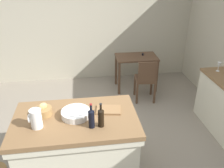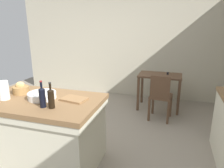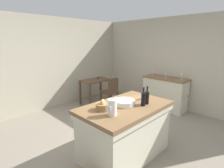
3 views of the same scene
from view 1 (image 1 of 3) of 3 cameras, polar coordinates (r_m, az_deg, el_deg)
name	(u,v)px [view 1 (image 1 of 3)]	position (r m, az deg, el deg)	size (l,w,h in m)	color
ground_plane	(93,146)	(3.90, -4.51, -14.65)	(6.76, 6.76, 0.00)	gray
wall_back	(84,26)	(5.66, -6.87, 13.76)	(5.32, 0.12, 2.60)	#B2AA93
island_table	(78,144)	(3.20, -8.31, -14.21)	(1.53, 0.93, 0.91)	brown
writing_desk	(136,62)	(5.28, 5.87, 5.34)	(0.91, 0.57, 0.82)	#513826
wooden_chair	(146,79)	(4.83, 8.14, 1.21)	(0.44, 0.44, 0.91)	#513826
pitcher	(36,118)	(2.83, -17.92, -7.94)	(0.17, 0.13, 0.28)	white
wash_bowl	(76,113)	(2.95, -8.76, -7.05)	(0.35, 0.35, 0.08)	white
bread_basket	(43,111)	(3.06, -16.27, -6.20)	(0.21, 0.21, 0.17)	olive
cutting_board	(109,110)	(3.04, -0.81, -6.25)	(0.31, 0.21, 0.02)	olive
wine_bottle_dark	(101,117)	(2.71, -2.68, -8.00)	(0.07, 0.07, 0.30)	black
wine_bottle_amber	(91,118)	(2.70, -5.01, -8.17)	(0.07, 0.07, 0.31)	black
wine_glass_middle	(219,65)	(4.47, 24.44, 4.18)	(0.07, 0.07, 0.16)	white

